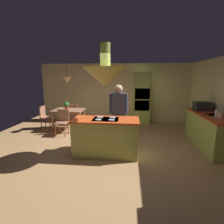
# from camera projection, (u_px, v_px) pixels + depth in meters

# --- Properties ---
(ground) EXTENTS (8.16, 8.16, 0.00)m
(ground) POSITION_uv_depth(u_px,v_px,m) (107.00, 151.00, 4.75)
(ground) COLOR #AD7F51
(wall_back) EXTENTS (6.80, 0.10, 2.55)m
(wall_back) POSITION_uv_depth(u_px,v_px,m) (116.00, 93.00, 7.87)
(wall_back) COLOR beige
(wall_back) RESTS_ON ground
(kitchen_island) EXTENTS (1.66, 0.79, 0.96)m
(kitchen_island) POSITION_uv_depth(u_px,v_px,m) (106.00, 137.00, 4.46)
(kitchen_island) COLOR #A0A84C
(kitchen_island) RESTS_ON ground
(counter_run_right) EXTENTS (0.73, 2.15, 0.94)m
(counter_run_right) POSITION_uv_depth(u_px,v_px,m) (209.00, 130.00, 4.97)
(counter_run_right) COLOR #A0A84C
(counter_run_right) RESTS_ON ground
(oven_tower) EXTENTS (0.66, 0.62, 2.11)m
(oven_tower) POSITION_uv_depth(u_px,v_px,m) (142.00, 99.00, 7.41)
(oven_tower) COLOR #A0A84C
(oven_tower) RESTS_ON ground
(dining_table) EXTENTS (1.12, 0.85, 0.76)m
(dining_table) POSITION_uv_depth(u_px,v_px,m) (69.00, 112.00, 6.64)
(dining_table) COLOR #A26B4C
(dining_table) RESTS_ON ground
(person_at_island) EXTENTS (0.53, 0.23, 1.76)m
(person_at_island) POSITION_uv_depth(u_px,v_px,m) (118.00, 111.00, 4.98)
(person_at_island) COLOR tan
(person_at_island) RESTS_ON ground
(range_hood) EXTENTS (1.10, 1.10, 1.00)m
(range_hood) POSITION_uv_depth(u_px,v_px,m) (105.00, 76.00, 4.16)
(range_hood) COLOR #A0A84C
(pendant_light_over_table) EXTENTS (0.32, 0.32, 0.82)m
(pendant_light_over_table) POSITION_uv_depth(u_px,v_px,m) (67.00, 80.00, 6.40)
(pendant_light_over_table) COLOR #E0B266
(chair_facing_island) EXTENTS (0.40, 0.40, 0.87)m
(chair_facing_island) POSITION_uv_depth(u_px,v_px,m) (62.00, 120.00, 6.04)
(chair_facing_island) COLOR #A26B4C
(chair_facing_island) RESTS_ON ground
(chair_by_back_wall) EXTENTS (0.40, 0.40, 0.87)m
(chair_by_back_wall) POSITION_uv_depth(u_px,v_px,m) (74.00, 113.00, 7.30)
(chair_by_back_wall) COLOR #A26B4C
(chair_by_back_wall) RESTS_ON ground
(chair_at_corner) EXTENTS (0.40, 0.40, 0.87)m
(chair_at_corner) POSITION_uv_depth(u_px,v_px,m) (45.00, 116.00, 6.76)
(chair_at_corner) COLOR #A26B4C
(chair_at_corner) RESTS_ON ground
(potted_plant_on_table) EXTENTS (0.20, 0.20, 0.30)m
(potted_plant_on_table) POSITION_uv_depth(u_px,v_px,m) (66.00, 105.00, 6.56)
(potted_plant_on_table) COLOR #99382D
(potted_plant_on_table) RESTS_ON dining_table
(cup_on_table) EXTENTS (0.07, 0.07, 0.09)m
(cup_on_table) POSITION_uv_depth(u_px,v_px,m) (61.00, 109.00, 6.42)
(cup_on_table) COLOR white
(cup_on_table) RESTS_ON dining_table
(canister_flour) EXTENTS (0.11, 0.11, 0.17)m
(canister_flour) POSITION_uv_depth(u_px,v_px,m) (221.00, 116.00, 4.35)
(canister_flour) COLOR #E0B78C
(canister_flour) RESTS_ON counter_run_right
(canister_sugar) EXTENTS (0.10, 0.10, 0.20)m
(canister_sugar) POSITION_uv_depth(u_px,v_px,m) (217.00, 114.00, 4.52)
(canister_sugar) COLOR silver
(canister_sugar) RESTS_ON counter_run_right
(microwave_on_counter) EXTENTS (0.46, 0.36, 0.28)m
(microwave_on_counter) POSITION_uv_depth(u_px,v_px,m) (202.00, 106.00, 5.47)
(microwave_on_counter) COLOR #232326
(microwave_on_counter) RESTS_ON counter_run_right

